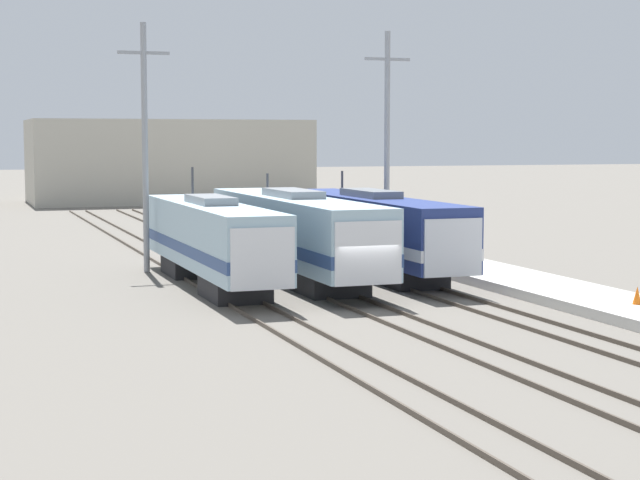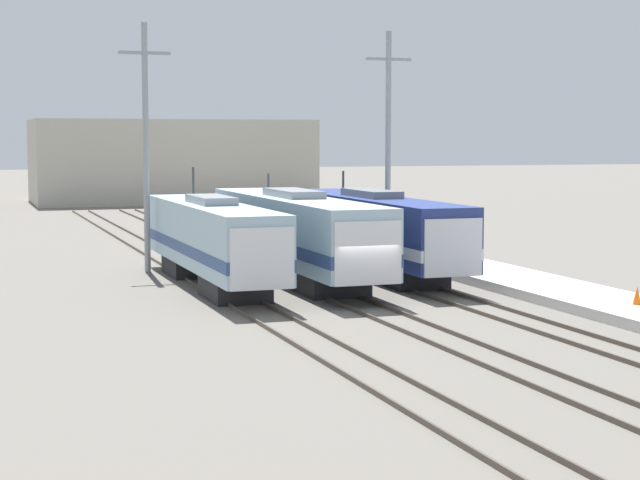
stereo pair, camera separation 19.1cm
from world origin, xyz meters
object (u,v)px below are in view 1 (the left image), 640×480
object	(u,v)px
locomotive_far_right	(374,231)
traffic_cone	(637,295)
locomotive_far_left	(213,241)
locomotive_center	(296,234)
catenary_tower_right	(387,143)
catenary_tower_left	(145,143)

from	to	relation	value
locomotive_far_right	traffic_cone	size ratio (longest dim) A/B	26.91
locomotive_far_right	locomotive_far_left	bearing A→B (deg)	-167.07
locomotive_far_right	locomotive_center	bearing A→B (deg)	-170.26
locomotive_far_left	locomotive_far_right	world-z (taller)	locomotive_far_left
catenary_tower_right	traffic_cone	world-z (taller)	catenary_tower_right
locomotive_center	catenary_tower_left	xyz separation A→B (m)	(-6.10, 5.37, 4.24)
locomotive_center	catenary_tower_left	distance (m)	9.17
traffic_cone	catenary_tower_right	bearing A→B (deg)	96.47
locomotive_far_left	locomotive_far_right	distance (m)	8.74
locomotive_center	traffic_cone	distance (m)	16.61
catenary_tower_left	catenary_tower_right	world-z (taller)	same
catenary_tower_right	catenary_tower_left	bearing A→B (deg)	180.00
locomotive_far_left	traffic_cone	xyz separation A→B (m)	(13.31, -12.62, -1.35)
catenary_tower_right	traffic_cone	distance (m)	20.16
catenary_tower_right	locomotive_far_left	bearing A→B (deg)	-149.35
catenary_tower_left	locomotive_far_right	bearing A→B (deg)	-24.13
locomotive_far_right	traffic_cone	xyz separation A→B (m)	(4.79, -14.58, -1.38)
locomotive_far_left	traffic_cone	size ratio (longest dim) A/B	24.70
locomotive_center	catenary_tower_right	size ratio (longest dim) A/B	1.57
locomotive_center	locomotive_far_right	bearing A→B (deg)	9.74
catenary_tower_right	locomotive_center	bearing A→B (deg)	-141.98
locomotive_far_right	traffic_cone	bearing A→B (deg)	-71.82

